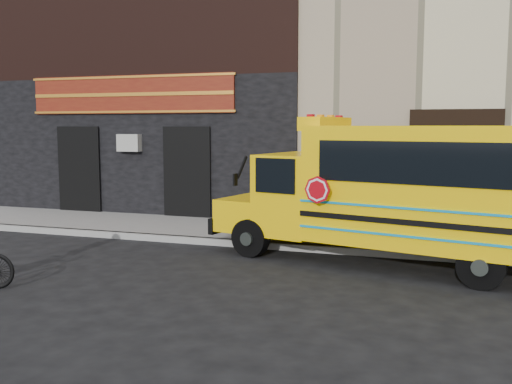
{
  "coord_description": "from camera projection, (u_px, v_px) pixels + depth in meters",
  "views": [
    {
      "loc": [
        3.72,
        -9.42,
        2.74
      ],
      "look_at": [
        0.02,
        1.85,
        1.36
      ],
      "focal_mm": 40.0,
      "sensor_mm": 36.0,
      "label": 1
    }
  ],
  "objects": [
    {
      "name": "ground",
      "position": [
        223.0,
        277.0,
        10.36
      ],
      "size": [
        120.0,
        120.0,
        0.0
      ],
      "primitive_type": "plane",
      "color": "black",
      "rests_on": "ground"
    },
    {
      "name": "school_bus",
      "position": [
        398.0,
        189.0,
        11.18
      ],
      "size": [
        7.21,
        3.68,
        2.92
      ],
      "color": "black",
      "rests_on": "ground"
    },
    {
      "name": "sidewalk",
      "position": [
        283.0,
        233.0,
        14.22
      ],
      "size": [
        40.0,
        3.0,
        0.15
      ],
      "primitive_type": "cube",
      "color": "slate",
      "rests_on": "ground"
    },
    {
      "name": "curb",
      "position": [
        265.0,
        245.0,
        12.81
      ],
      "size": [
        40.0,
        0.2,
        0.15
      ],
      "primitive_type": "cube",
      "color": "#9A9A95",
      "rests_on": "ground"
    },
    {
      "name": "sign_pole",
      "position": [
        359.0,
        182.0,
        12.43
      ],
      "size": [
        0.08,
        0.24,
        2.74
      ],
      "color": "#3A413C",
      "rests_on": "ground"
    },
    {
      "name": "building",
      "position": [
        332.0,
        27.0,
        19.54
      ],
      "size": [
        20.0,
        10.7,
        12.0
      ],
      "color": "beige",
      "rests_on": "sidewalk"
    }
  ]
}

